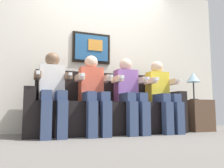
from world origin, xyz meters
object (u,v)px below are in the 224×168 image
object	(u,v)px
couch	(108,112)
person_right_center	(129,91)
person_rightmost	(162,92)
person_leftmost	(52,89)
table_lamp	(193,79)
person_left_center	(93,90)
side_table_right	(197,115)

from	to	relation	value
couch	person_right_center	world-z (taller)	person_right_center
couch	person_rightmost	xyz separation A→B (m)	(0.81, -0.17, 0.29)
couch	person_leftmost	world-z (taller)	person_leftmost
person_rightmost	table_lamp	xyz separation A→B (m)	(0.66, 0.07, 0.25)
person_left_center	person_right_center	world-z (taller)	same
person_right_center	person_leftmost	bearing A→B (deg)	180.00
person_leftmost	side_table_right	world-z (taller)	person_leftmost
person_left_center	side_table_right	xyz separation A→B (m)	(1.77, 0.06, -0.36)
couch	person_rightmost	size ratio (longest dim) A/B	2.08
couch	person_right_center	bearing A→B (deg)	-31.99
person_leftmost	person_rightmost	distance (m)	1.62
person_left_center	person_right_center	bearing A→B (deg)	0.00
person_leftmost	person_right_center	xyz separation A→B (m)	(1.08, 0.00, 0.00)
person_right_center	side_table_right	distance (m)	1.29
side_table_right	person_rightmost	bearing A→B (deg)	-174.93
side_table_right	person_left_center	bearing A→B (deg)	-178.01
person_left_center	person_right_center	xyz separation A→B (m)	(0.54, 0.00, 0.00)
couch	side_table_right	world-z (taller)	couch
person_left_center	person_rightmost	size ratio (longest dim) A/B	1.00
couch	side_table_right	distance (m)	1.51
person_leftmost	side_table_right	xyz separation A→B (m)	(2.31, 0.06, -0.36)
person_leftmost	side_table_right	bearing A→B (deg)	1.52
person_leftmost	person_right_center	world-z (taller)	same
person_left_center	person_right_center	size ratio (longest dim) A/B	1.00
person_leftmost	table_lamp	distance (m)	2.30
couch	person_left_center	xyz separation A→B (m)	(-0.27, -0.17, 0.29)
person_left_center	person_rightmost	bearing A→B (deg)	0.00
person_leftmost	person_rightmost	size ratio (longest dim) A/B	1.00
side_table_right	person_right_center	bearing A→B (deg)	-177.15
person_leftmost	person_rightmost	xyz separation A→B (m)	(1.62, 0.00, 0.00)
person_leftmost	person_left_center	xyz separation A→B (m)	(0.54, 0.00, 0.00)
person_leftmost	person_rightmost	world-z (taller)	same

